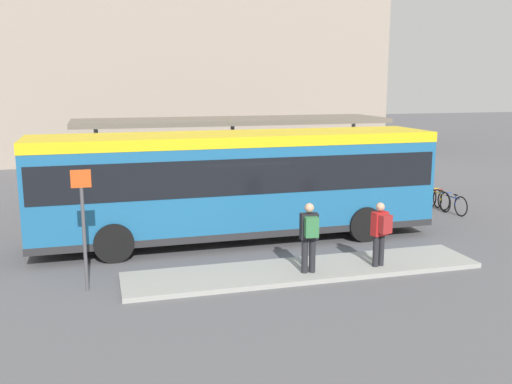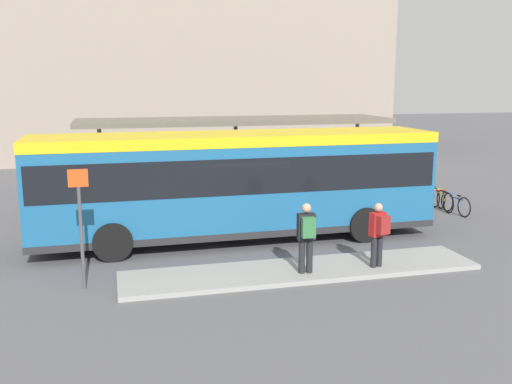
{
  "view_description": "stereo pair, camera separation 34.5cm",
  "coord_description": "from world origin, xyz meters",
  "views": [
    {
      "loc": [
        -3.92,
        -16.16,
        4.71
      ],
      "look_at": [
        0.59,
        0.0,
        1.45
      ],
      "focal_mm": 40.0,
      "sensor_mm": 36.0,
      "label": 1
    },
    {
      "loc": [
        -3.59,
        -16.25,
        4.71
      ],
      "look_at": [
        0.59,
        0.0,
        1.45
      ],
      "focal_mm": 40.0,
      "sensor_mm": 36.0,
      "label": 2
    }
  ],
  "objects": [
    {
      "name": "potted_planter_near_shelter",
      "position": [
        -1.34,
        3.33,
        0.69
      ],
      "size": [
        1.01,
        1.01,
        1.35
      ],
      "color": "slate",
      "rests_on": "ground_plane"
    },
    {
      "name": "platform_sign",
      "position": [
        -4.32,
        -3.15,
        1.56
      ],
      "size": [
        0.44,
        0.08,
        2.8
      ],
      "color": "#4C4C51",
      "rests_on": "ground_plane"
    },
    {
      "name": "bicycle_black",
      "position": [
        8.1,
        3.56,
        0.34
      ],
      "size": [
        0.48,
        1.54,
        0.67
      ],
      "rotation": [
        0.0,
        0.0,
        -1.54
      ],
      "color": "black",
      "rests_on": "ground_plane"
    },
    {
      "name": "curb_island",
      "position": [
        0.92,
        -3.32,
        0.06
      ],
      "size": [
        9.02,
        1.8,
        0.12
      ],
      "color": "#9E9E99",
      "rests_on": "ground_plane"
    },
    {
      "name": "ground_plane",
      "position": [
        0.0,
        0.0,
        0.0
      ],
      "size": [
        120.0,
        120.0,
        0.0
      ],
      "primitive_type": "plane",
      "color": "#5B5B60"
    },
    {
      "name": "bicycle_yellow",
      "position": [
        8.27,
        2.12,
        0.38
      ],
      "size": [
        0.48,
        1.77,
        0.76
      ],
      "rotation": [
        0.0,
        0.0,
        1.5
      ],
      "color": "black",
      "rests_on": "ground_plane"
    },
    {
      "name": "bicycle_blue",
      "position": [
        8.38,
        1.4,
        0.37
      ],
      "size": [
        0.48,
        1.71,
        0.74
      ],
      "rotation": [
        0.0,
        0.0,
        1.62
      ],
      "color": "black",
      "rests_on": "ground_plane"
    },
    {
      "name": "pedestrian_companion",
      "position": [
        2.78,
        -3.72,
        1.06
      ],
      "size": [
        0.44,
        0.49,
        1.64
      ],
      "rotation": [
        0.0,
        0.0,
        1.82
      ],
      "color": "#232328",
      "rests_on": "curb_island"
    },
    {
      "name": "pedestrian_waiting",
      "position": [
        0.89,
        -3.72,
        1.11
      ],
      "size": [
        0.44,
        0.47,
        1.73
      ],
      "rotation": [
        0.0,
        0.0,
        1.48
      ],
      "color": "#232328",
      "rests_on": "curb_island"
    },
    {
      "name": "station_shelter",
      "position": [
        1.26,
        5.85,
        3.14
      ],
      "size": [
        12.28,
        3.24,
        3.28
      ],
      "color": "#706656",
      "rests_on": "ground_plane"
    },
    {
      "name": "bicycle_red",
      "position": [
        8.47,
        2.84,
        0.37
      ],
      "size": [
        0.48,
        1.69,
        0.73
      ],
      "rotation": [
        0.0,
        0.0,
        -1.72
      ],
      "color": "black",
      "rests_on": "ground_plane"
    },
    {
      "name": "station_building",
      "position": [
        1.05,
        24.07,
        5.51
      ],
      "size": [
        25.9,
        14.1,
        11.02
      ],
      "color": "gray",
      "rests_on": "ground_plane"
    },
    {
      "name": "city_bus",
      "position": [
        0.01,
        0.0,
        1.88
      ],
      "size": [
        11.82,
        2.65,
        3.23
      ],
      "rotation": [
        0.0,
        0.0,
        0.01
      ],
      "color": "#1E6093",
      "rests_on": "ground_plane"
    }
  ]
}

